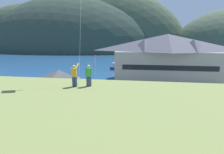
% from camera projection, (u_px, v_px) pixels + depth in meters
% --- Properties ---
extents(ground_plane, '(600.00, 600.00, 0.00)m').
position_uv_depth(ground_plane, '(97.00, 118.00, 23.19)').
color(ground_plane, '#66604C').
extents(parking_lot_pad, '(40.00, 20.00, 0.10)m').
position_uv_depth(parking_lot_pad, '(104.00, 104.00, 28.01)').
color(parking_lot_pad, slate).
rests_on(parking_lot_pad, ground).
extents(bay_water, '(360.00, 84.00, 0.03)m').
position_uv_depth(bay_water, '(126.00, 61.00, 81.17)').
color(bay_water, navy).
rests_on(bay_water, ground).
extents(far_hill_west_ridge, '(97.71, 44.59, 74.01)m').
position_uv_depth(far_hill_west_ridge, '(31.00, 51.00, 144.20)').
color(far_hill_west_ridge, '#3D4C38').
rests_on(far_hill_west_ridge, ground).
extents(far_hill_east_peak, '(146.51, 73.68, 85.39)m').
position_uv_depth(far_hill_east_peak, '(72.00, 51.00, 145.28)').
color(far_hill_east_peak, '#2D3D33').
rests_on(far_hill_east_peak, ground).
extents(far_hill_center_saddle, '(129.95, 51.83, 95.75)m').
position_uv_depth(far_hill_center_saddle, '(104.00, 51.00, 143.96)').
color(far_hill_center_saddle, '#3D4C38').
rests_on(far_hill_center_saddle, ground).
extents(harbor_lodge, '(25.21, 9.78, 11.23)m').
position_uv_depth(harbor_lodge, '(166.00, 57.00, 41.38)').
color(harbor_lodge, '#999E99').
rests_on(harbor_lodge, ground).
extents(storage_shed_near_lot, '(6.74, 5.85, 4.99)m').
position_uv_depth(storage_shed_near_lot, '(60.00, 83.00, 30.38)').
color(storage_shed_near_lot, '#756B5B').
rests_on(storage_shed_near_lot, ground).
extents(storage_shed_waterside, '(4.88, 4.50, 4.22)m').
position_uv_depth(storage_shed_waterside, '(130.00, 73.00, 41.74)').
color(storage_shed_waterside, '#338475').
rests_on(storage_shed_waterside, ground).
extents(wharf_dock, '(3.20, 15.82, 0.70)m').
position_uv_depth(wharf_dock, '(126.00, 69.00, 56.96)').
color(wharf_dock, '#70604C').
rests_on(wharf_dock, ground).
extents(moored_boat_wharfside, '(3.15, 7.81, 2.16)m').
position_uv_depth(moored_boat_wharfside, '(116.00, 66.00, 60.81)').
color(moored_boat_wharfside, navy).
rests_on(moored_boat_wharfside, ground).
extents(moored_boat_outer_mooring, '(3.04, 8.01, 2.16)m').
position_uv_depth(moored_boat_outer_mooring, '(137.00, 68.00, 56.80)').
color(moored_boat_outer_mooring, silver).
rests_on(moored_boat_outer_mooring, ground).
extents(parked_car_back_row_left, '(4.28, 2.22, 1.82)m').
position_uv_depth(parked_car_back_row_left, '(152.00, 109.00, 23.42)').
color(parked_car_back_row_left, '#236633').
rests_on(parked_car_back_row_left, parking_lot_pad).
extents(parked_car_mid_row_far, '(4.22, 2.09, 1.82)m').
position_uv_depth(parked_car_mid_row_far, '(8.00, 102.00, 25.86)').
color(parked_car_mid_row_far, '#236633').
rests_on(parked_car_mid_row_far, parking_lot_pad).
extents(parked_car_front_row_red, '(4.24, 2.13, 1.82)m').
position_uv_depth(parked_car_front_row_red, '(53.00, 106.00, 24.48)').
color(parked_car_front_row_red, red).
rests_on(parked_car_front_row_red, parking_lot_pad).
extents(parked_car_front_row_silver, '(4.27, 2.18, 1.82)m').
position_uv_depth(parked_car_front_row_silver, '(100.00, 105.00, 24.53)').
color(parked_car_front_row_silver, navy).
rests_on(parked_car_front_row_silver, parking_lot_pad).
extents(parked_car_back_row_right, '(4.34, 2.35, 1.82)m').
position_uv_depth(parked_car_back_row_right, '(171.00, 99.00, 26.94)').
color(parked_car_back_row_right, '#9EA3A8').
rests_on(parked_car_back_row_right, parking_lot_pad).
extents(parked_car_front_row_end, '(4.32, 2.29, 1.82)m').
position_uv_depth(parked_car_front_row_end, '(136.00, 97.00, 28.10)').
color(parked_car_front_row_end, '#B28923').
rests_on(parked_car_front_row_end, parking_lot_pad).
extents(parked_car_mid_row_near, '(4.28, 2.22, 1.82)m').
position_uv_depth(parked_car_mid_row_near, '(103.00, 94.00, 29.32)').
color(parked_car_mid_row_near, '#B28923').
rests_on(parked_car_mid_row_near, parking_lot_pad).
extents(parked_car_corner_spot, '(4.26, 2.18, 1.82)m').
position_uv_depth(parked_car_corner_spot, '(224.00, 120.00, 20.20)').
color(parked_car_corner_spot, navy).
rests_on(parked_car_corner_spot, parking_lot_pad).
extents(parked_car_lone_by_shed, '(4.32, 2.30, 1.82)m').
position_uv_depth(parked_car_lone_by_shed, '(12.00, 92.00, 30.93)').
color(parked_car_lone_by_shed, '#236633').
rests_on(parked_car_lone_by_shed, parking_lot_pad).
extents(parking_light_pole, '(0.24, 0.78, 6.99)m').
position_uv_depth(parking_light_pole, '(95.00, 72.00, 32.88)').
color(parking_light_pole, '#ADADB2').
rests_on(parking_light_pole, parking_lot_pad).
extents(person_kite_flyer, '(0.57, 0.64, 1.86)m').
position_uv_depth(person_kite_flyer, '(74.00, 75.00, 13.88)').
color(person_kite_flyer, '#384770').
rests_on(person_kite_flyer, grassy_hill_foreground).
extents(person_companion, '(0.55, 0.40, 1.74)m').
position_uv_depth(person_companion, '(89.00, 75.00, 14.00)').
color(person_companion, '#384770').
rests_on(person_companion, grassy_hill_foreground).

